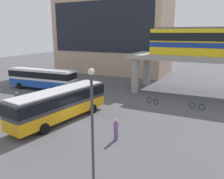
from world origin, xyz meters
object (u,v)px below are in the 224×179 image
at_px(station_building, 113,32).
at_px(pedestrian_waiting_near_stop, 116,130).
at_px(bicycle_green, 197,106).
at_px(pedestrian_by_bike_rack, 17,100).
at_px(bus_secondary, 42,77).
at_px(bus_main, 60,102).
at_px(bicycle_red, 152,101).

height_order(station_building, pedestrian_waiting_near_stop, station_building).
xyz_separation_m(station_building, bicycle_green, (20.49, -20.36, -8.54)).
distance_m(station_building, pedestrian_waiting_near_stop, 36.07).
height_order(station_building, pedestrian_by_bike_rack, station_building).
bearing_deg(station_building, bus_secondary, -96.57).
relative_size(bus_secondary, bicycle_green, 6.29).
bearing_deg(bus_main, station_building, 105.84).
relative_size(bicycle_red, pedestrian_waiting_near_stop, 0.93).
distance_m(station_building, bicycle_green, 30.12).
xyz_separation_m(bus_main, pedestrian_by_bike_rack, (-7.58, 1.44, -1.13)).
relative_size(bicycle_red, pedestrian_by_bike_rack, 0.93).
relative_size(bus_main, bicycle_green, 6.37).
height_order(bus_secondary, bicycle_red, bus_secondary).
height_order(bus_main, bus_secondary, same).
distance_m(bus_main, bus_secondary, 14.46).
bearing_deg(pedestrian_waiting_near_stop, station_building, 115.87).
distance_m(station_building, bicycle_red, 26.89).
relative_size(bus_main, pedestrian_waiting_near_stop, 6.21).
relative_size(station_building, bus_main, 2.15).
bearing_deg(bicycle_green, pedestrian_by_bike_rack, -157.05).
height_order(station_building, bicycle_red, station_building).
bearing_deg(bicycle_red, station_building, 126.58).
bearing_deg(bus_secondary, station_building, 83.43).
bearing_deg(pedestrian_waiting_near_stop, bicycle_red, 90.74).
distance_m(pedestrian_by_bike_rack, pedestrian_waiting_near_stop, 14.70).
distance_m(bus_secondary, pedestrian_waiting_near_stop, 20.91).
relative_size(station_building, pedestrian_waiting_near_stop, 13.35).
xyz_separation_m(bus_main, bus_secondary, (-10.91, 9.50, 0.00)).
bearing_deg(bus_main, bus_secondary, 138.96).
xyz_separation_m(bicycle_red, pedestrian_waiting_near_stop, (0.14, -11.16, 0.50)).
relative_size(bicycle_green, pedestrian_by_bike_rack, 0.97).
xyz_separation_m(bicycle_green, pedestrian_by_bike_rack, (-19.54, -8.28, 0.50)).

